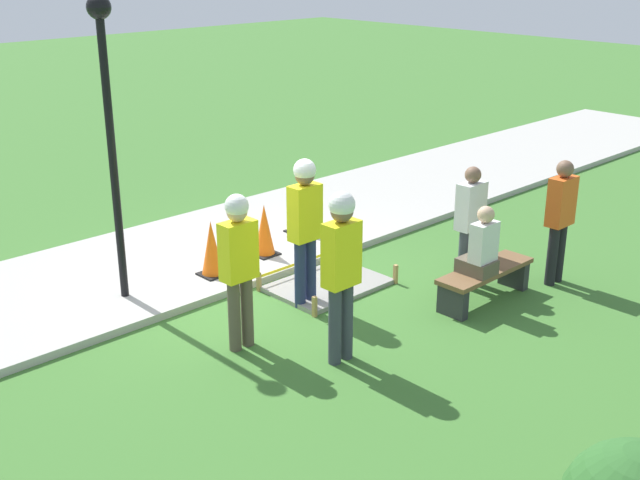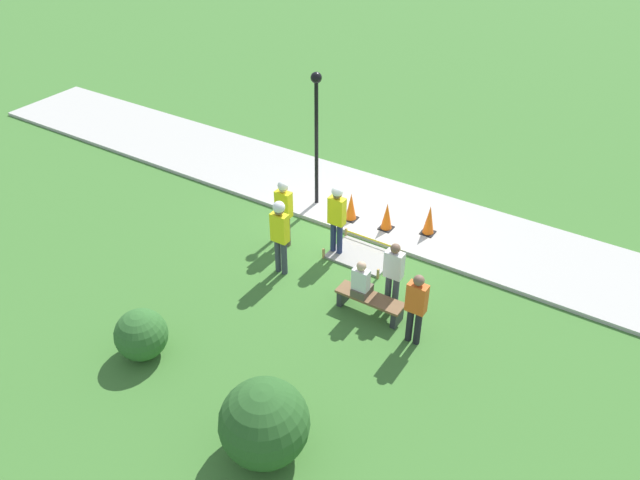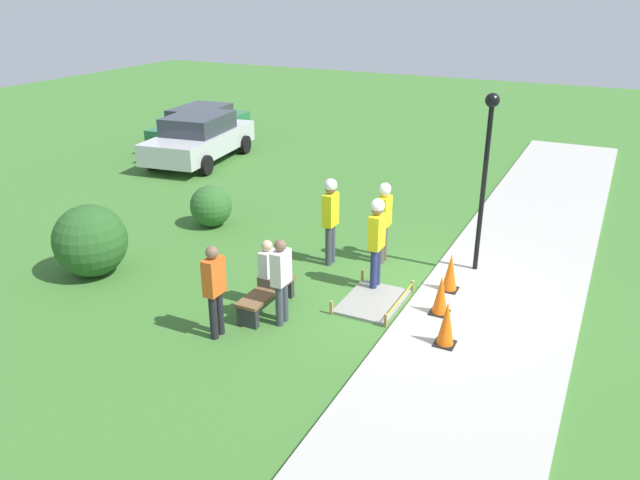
% 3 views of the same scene
% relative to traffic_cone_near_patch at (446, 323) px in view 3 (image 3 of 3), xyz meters
% --- Properties ---
extents(ground_plane, '(60.00, 60.00, 0.00)m').
position_rel_traffic_cone_near_patch_xyz_m(ground_plane, '(1.73, 1.02, -0.50)').
color(ground_plane, '#3D702D').
extents(sidewalk, '(28.00, 3.00, 0.10)m').
position_rel_traffic_cone_near_patch_xyz_m(sidewalk, '(1.73, -0.48, -0.45)').
color(sidewalk, '#ADAAA3').
rests_on(sidewalk, ground_plane).
extents(wet_concrete_patch, '(1.54, 1.12, 0.27)m').
position_rel_traffic_cone_near_patch_xyz_m(wet_concrete_patch, '(0.99, 1.68, -0.46)').
color(wet_concrete_patch, gray).
rests_on(wet_concrete_patch, ground_plane).
extents(traffic_cone_near_patch, '(0.34, 0.34, 0.80)m').
position_rel_traffic_cone_near_patch_xyz_m(traffic_cone_near_patch, '(0.00, 0.00, 0.00)').
color(traffic_cone_near_patch, black).
rests_on(traffic_cone_near_patch, sidewalk).
extents(traffic_cone_far_patch, '(0.34, 0.34, 0.75)m').
position_rel_traffic_cone_near_patch_xyz_m(traffic_cone_far_patch, '(0.99, 0.38, -0.03)').
color(traffic_cone_far_patch, black).
rests_on(traffic_cone_far_patch, sidewalk).
extents(traffic_cone_sidewalk_edge, '(0.34, 0.34, 0.77)m').
position_rel_traffic_cone_near_patch_xyz_m(traffic_cone_sidewalk_edge, '(1.99, 0.48, -0.02)').
color(traffic_cone_sidewalk_edge, black).
rests_on(traffic_cone_sidewalk_edge, sidewalk).
extents(park_bench, '(1.51, 0.44, 0.44)m').
position_rel_traffic_cone_near_patch_xyz_m(park_bench, '(-0.16, 3.36, -0.19)').
color(park_bench, '#2D2D33').
rests_on(park_bench, ground_plane).
extents(person_seated_on_bench, '(0.36, 0.44, 0.89)m').
position_rel_traffic_cone_near_patch_xyz_m(person_seated_on_bench, '(0.05, 3.41, 0.29)').
color(person_seated_on_bench, brown).
rests_on(person_seated_on_bench, park_bench).
extents(worker_supervisor, '(0.40, 0.27, 1.90)m').
position_rel_traffic_cone_near_patch_xyz_m(worker_supervisor, '(1.58, 1.88, 0.65)').
color(worker_supervisor, navy).
rests_on(worker_supervisor, ground_plane).
extents(worker_assistant, '(0.40, 0.28, 1.93)m').
position_rel_traffic_cone_near_patch_xyz_m(worker_assistant, '(2.28, 3.21, 0.68)').
color(worker_assistant, '#383D47').
rests_on(worker_assistant, ground_plane).
extents(worker_trainee, '(0.40, 0.26, 1.81)m').
position_rel_traffic_cone_near_patch_xyz_m(worker_trainee, '(2.87, 2.22, 0.59)').
color(worker_trainee, brown).
rests_on(worker_trainee, ground_plane).
extents(bystander_in_orange_shirt, '(0.40, 0.22, 1.69)m').
position_rel_traffic_cone_near_patch_xyz_m(bystander_in_orange_shirt, '(-1.32, 3.66, 0.46)').
color(bystander_in_orange_shirt, black).
rests_on(bystander_in_orange_shirt, ground_plane).
extents(bystander_in_gray_shirt, '(0.40, 0.22, 1.62)m').
position_rel_traffic_cone_near_patch_xyz_m(bystander_in_gray_shirt, '(-0.43, 2.88, 0.42)').
color(bystander_in_gray_shirt, '#383D47').
rests_on(bystander_in_gray_shirt, ground_plane).
extents(lamppost_near, '(0.28, 0.28, 3.66)m').
position_rel_traffic_cone_near_patch_xyz_m(lamppost_near, '(3.20, 0.25, 2.02)').
color(lamppost_near, black).
rests_on(lamppost_near, sidewalk).
extents(parked_car_green, '(4.72, 2.34, 1.41)m').
position_rel_traffic_cone_near_patch_xyz_m(parked_car_green, '(9.99, 12.28, 0.23)').
color(parked_car_green, '#236B3D').
rests_on(parked_car_green, ground_plane).
extents(parked_car_silver, '(4.86, 2.64, 1.60)m').
position_rel_traffic_cone_near_patch_xyz_m(parked_car_silver, '(7.94, 10.83, 0.32)').
color(parked_car_silver, '#BCBCC1').
rests_on(parked_car_silver, ground_plane).
extents(shrub_rounded_near, '(1.05, 1.05, 1.05)m').
position_rel_traffic_cone_near_patch_xyz_m(shrub_rounded_near, '(3.03, 6.87, 0.03)').
color(shrub_rounded_near, '#2D6028').
rests_on(shrub_rounded_near, ground_plane).
extents(shrub_rounded_mid, '(1.51, 1.51, 1.51)m').
position_rel_traffic_cone_near_patch_xyz_m(shrub_rounded_mid, '(-0.40, 7.43, 0.26)').
color(shrub_rounded_mid, '#285623').
rests_on(shrub_rounded_mid, ground_plane).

